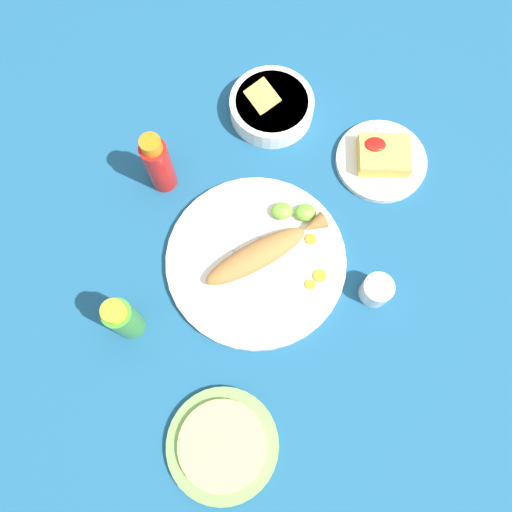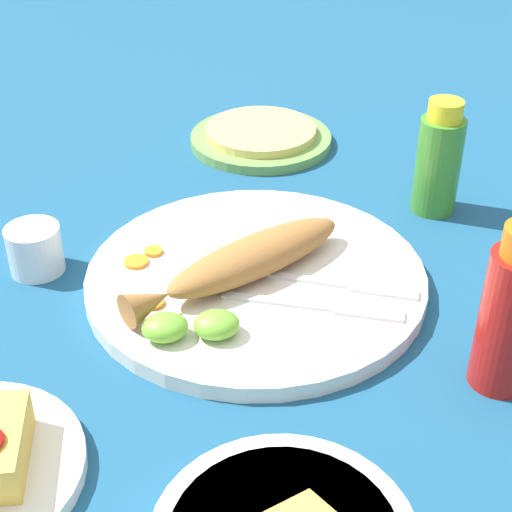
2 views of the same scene
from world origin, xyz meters
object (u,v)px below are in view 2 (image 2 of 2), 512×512
Objects in this scene: hot_sauce_bottle_red at (511,314)px; tortilla_plate at (261,139)px; hot_sauce_bottle_green at (438,161)px; fork_near at (342,284)px; salt_cup at (35,252)px; main_plate at (256,278)px; fork_far at (325,307)px; fried_fish at (245,261)px.

hot_sauce_bottle_red is 0.56m from tortilla_plate.
hot_sauce_bottle_green is (0.04, 0.31, -0.01)m from hot_sauce_bottle_red.
fork_near is 2.94× the size of salt_cup.
hot_sauce_bottle_green is 0.29m from tortilla_plate.
hot_sauce_bottle_green is at bearing 9.45° from salt_cup.
salt_cup reaches higher than main_plate.
hot_sauce_bottle_red is at bearing -28.76° from fork_near.
salt_cup is (-0.48, -0.08, -0.04)m from hot_sauce_bottle_green.
fork_far is 2.98× the size of salt_cup.
hot_sauce_bottle_red is (0.14, -0.10, 0.06)m from fork_far.
main_plate is 2.53× the size of hot_sauce_bottle_green.
fork_near is at bearing -84.62° from tortilla_plate.
tortilla_plate is (-0.01, 0.43, -0.01)m from fork_far.
hot_sauce_bottle_green is at bearing 69.94° from fork_near.
fork_near reaches higher than main_plate.
hot_sauce_bottle_red is (0.12, -0.14, 0.06)m from fork_near.
main_plate is 6.06× the size of salt_cup.
salt_cup is at bearing -134.32° from tortilla_plate.
hot_sauce_bottle_green is (0.18, 0.21, 0.05)m from fork_far.
fried_fish is at bearing -148.66° from main_plate.
fried_fish is at bearing -16.51° from salt_cup.
hot_sauce_bottle_red reaches higher than fork_far.
salt_cup is at bearing 132.14° from fried_fish.
tortilla_plate is at bearing 82.03° from main_plate.
hot_sauce_bottle_red reaches higher than main_plate.
fork_near is 0.86× the size of tortilla_plate.
fried_fish is at bearing -149.97° from hot_sauce_bottle_green.
salt_cup is 0.41m from tortilla_plate.
salt_cup is (-0.30, 0.13, 0.00)m from fork_far.
hot_sauce_bottle_red reaches higher than fried_fish.
hot_sauce_bottle_green is 0.70× the size of tortilla_plate.
fork_far is (0.06, -0.07, 0.01)m from main_plate.
fork_far is 0.28m from hot_sauce_bottle_green.
fork_near is 0.99× the size of fork_far.
tortilla_plate is at bearing 131.62° from hot_sauce_bottle_green.
tortilla_plate is at bearing 110.03° from fork_far.
fork_near is 0.19m from hot_sauce_bottle_red.
fork_near is at bearing -131.29° from hot_sauce_bottle_green.
fried_fish is 0.10m from fork_near.
fork_far is at bearing -23.87° from salt_cup.
main_plate is at bearing 178.04° from fork_near.
tortilla_plate is (0.29, 0.29, -0.02)m from salt_cup.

